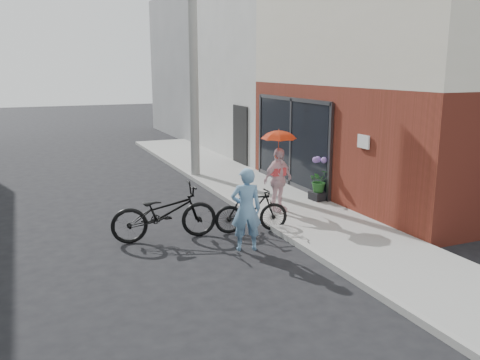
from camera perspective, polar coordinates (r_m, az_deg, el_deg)
ground at (r=10.45m, az=-0.25°, el=-6.74°), size 80.00×80.00×0.00m
sidewalk at (r=13.03m, az=4.80°, el=-2.59°), size 2.20×24.00×0.12m
curb at (r=12.54m, az=0.11°, el=-3.15°), size 0.12×24.00×0.12m
brick_building at (r=15.66m, az=21.91°, el=9.99°), size 8.09×8.00×6.00m
plaster_building at (r=21.20m, az=8.31°, el=12.56°), size 8.00×6.00×7.00m
east_building_far at (r=27.41m, az=0.46°, el=12.66°), size 8.00×8.00×7.00m
utility_pole at (r=15.87m, az=-5.25°, el=12.67°), size 0.28×0.28×7.00m
officer at (r=9.68m, az=0.69°, el=-3.32°), size 0.67×0.53×1.62m
bike_left at (r=10.43m, az=-8.48°, el=-3.66°), size 2.21×0.92×1.13m
bike_right at (r=10.81m, az=1.30°, el=-3.45°), size 1.64×0.75×0.95m
kimono_woman at (r=11.92m, az=4.28°, el=0.02°), size 0.95×0.63×1.51m
parasol at (r=11.74m, az=4.37°, el=5.27°), size 0.79×0.79×0.69m
planter at (r=13.20m, az=8.83°, el=-1.76°), size 0.43×0.43×0.21m
potted_plant at (r=13.11m, az=8.89°, el=-0.06°), size 0.53×0.46×0.59m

